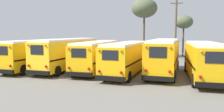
{
  "coord_description": "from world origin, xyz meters",
  "views": [
    {
      "loc": [
        6.5,
        -20.46,
        3.91
      ],
      "look_at": [
        0.0,
        0.31,
        1.63
      ],
      "focal_mm": 35.0,
      "sensor_mm": 36.0,
      "label": 1
    }
  ],
  "objects_px": {
    "bare_tree_0": "(184,22)",
    "school_bus_5": "(204,59)",
    "school_bus_2": "(98,55)",
    "school_bus_3": "(128,57)",
    "school_bus_4": "(164,56)",
    "utility_pole": "(176,27)",
    "school_bus_0": "(40,53)",
    "bare_tree_1": "(144,8)",
    "school_bus_1": "(68,53)"
  },
  "relations": [
    {
      "from": "school_bus_3",
      "to": "bare_tree_1",
      "type": "distance_m",
      "value": 15.55
    },
    {
      "from": "school_bus_4",
      "to": "school_bus_5",
      "type": "bearing_deg",
      "value": -18.68
    },
    {
      "from": "school_bus_4",
      "to": "bare_tree_1",
      "type": "bearing_deg",
      "value": 106.63
    },
    {
      "from": "school_bus_2",
      "to": "school_bus_0",
      "type": "bearing_deg",
      "value": -176.31
    },
    {
      "from": "school_bus_3",
      "to": "utility_pole",
      "type": "bearing_deg",
      "value": 72.88
    },
    {
      "from": "school_bus_5",
      "to": "bare_tree_0",
      "type": "bearing_deg",
      "value": 94.52
    },
    {
      "from": "school_bus_4",
      "to": "utility_pole",
      "type": "xyz_separation_m",
      "value": [
        0.73,
        12.98,
        3.09
      ]
    },
    {
      "from": "bare_tree_0",
      "to": "bare_tree_1",
      "type": "xyz_separation_m",
      "value": [
        -6.04,
        -3.82,
        2.07
      ]
    },
    {
      "from": "school_bus_4",
      "to": "bare_tree_0",
      "type": "height_order",
      "value": "bare_tree_0"
    },
    {
      "from": "school_bus_0",
      "to": "school_bus_4",
      "type": "relative_size",
      "value": 1.16
    },
    {
      "from": "school_bus_5",
      "to": "bare_tree_0",
      "type": "distance_m",
      "value": 19.34
    },
    {
      "from": "bare_tree_1",
      "to": "school_bus_1",
      "type": "bearing_deg",
      "value": -113.37
    },
    {
      "from": "school_bus_0",
      "to": "bare_tree_0",
      "type": "relative_size",
      "value": 1.59
    },
    {
      "from": "school_bus_2",
      "to": "school_bus_3",
      "type": "relative_size",
      "value": 0.97
    },
    {
      "from": "school_bus_4",
      "to": "school_bus_0",
      "type": "bearing_deg",
      "value": -178.91
    },
    {
      "from": "school_bus_2",
      "to": "school_bus_3",
      "type": "height_order",
      "value": "school_bus_2"
    },
    {
      "from": "school_bus_5",
      "to": "bare_tree_0",
      "type": "xyz_separation_m",
      "value": [
        -1.49,
        18.85,
        4.03
      ]
    },
    {
      "from": "school_bus_4",
      "to": "bare_tree_1",
      "type": "xyz_separation_m",
      "value": [
        -4.15,
        13.89,
        6.01
      ]
    },
    {
      "from": "school_bus_1",
      "to": "school_bus_5",
      "type": "xyz_separation_m",
      "value": [
        13.53,
        -1.16,
        -0.09
      ]
    },
    {
      "from": "school_bus_0",
      "to": "school_bus_5",
      "type": "distance_m",
      "value": 16.93
    },
    {
      "from": "school_bus_5",
      "to": "school_bus_4",
      "type": "bearing_deg",
      "value": 161.32
    },
    {
      "from": "bare_tree_1",
      "to": "school_bus_5",
      "type": "bearing_deg",
      "value": -63.39
    },
    {
      "from": "school_bus_0",
      "to": "school_bus_5",
      "type": "xyz_separation_m",
      "value": [
        16.91,
        -0.89,
        -0.03
      ]
    },
    {
      "from": "school_bus_3",
      "to": "bare_tree_1",
      "type": "xyz_separation_m",
      "value": [
        -0.77,
        14.25,
        6.16
      ]
    },
    {
      "from": "school_bus_1",
      "to": "bare_tree_1",
      "type": "relative_size",
      "value": 1.14
    },
    {
      "from": "school_bus_0",
      "to": "utility_pole",
      "type": "relative_size",
      "value": 1.16
    },
    {
      "from": "school_bus_3",
      "to": "utility_pole",
      "type": "xyz_separation_m",
      "value": [
        4.11,
        13.34,
        3.24
      ]
    },
    {
      "from": "school_bus_2",
      "to": "school_bus_5",
      "type": "height_order",
      "value": "school_bus_5"
    },
    {
      "from": "school_bus_1",
      "to": "school_bus_3",
      "type": "height_order",
      "value": "school_bus_1"
    },
    {
      "from": "school_bus_2",
      "to": "utility_pole",
      "type": "distance_m",
      "value": 15.17
    },
    {
      "from": "school_bus_5",
      "to": "utility_pole",
      "type": "xyz_separation_m",
      "value": [
        -2.65,
        14.12,
        3.18
      ]
    },
    {
      "from": "utility_pole",
      "to": "bare_tree_1",
      "type": "relative_size",
      "value": 1.01
    },
    {
      "from": "school_bus_0",
      "to": "bare_tree_0",
      "type": "distance_m",
      "value": 24.01
    },
    {
      "from": "school_bus_2",
      "to": "bare_tree_0",
      "type": "height_order",
      "value": "bare_tree_0"
    },
    {
      "from": "school_bus_5",
      "to": "bare_tree_1",
      "type": "relative_size",
      "value": 1.02
    },
    {
      "from": "school_bus_3",
      "to": "bare_tree_1",
      "type": "height_order",
      "value": "bare_tree_1"
    },
    {
      "from": "school_bus_5",
      "to": "school_bus_3",
      "type": "bearing_deg",
      "value": 173.44
    },
    {
      "from": "school_bus_3",
      "to": "school_bus_1",
      "type": "bearing_deg",
      "value": 176.79
    },
    {
      "from": "school_bus_2",
      "to": "school_bus_1",
      "type": "bearing_deg",
      "value": -177.19
    },
    {
      "from": "school_bus_0",
      "to": "utility_pole",
      "type": "height_order",
      "value": "utility_pole"
    },
    {
      "from": "bare_tree_0",
      "to": "school_bus_5",
      "type": "bearing_deg",
      "value": -85.48
    },
    {
      "from": "school_bus_4",
      "to": "utility_pole",
      "type": "height_order",
      "value": "utility_pole"
    },
    {
      "from": "school_bus_0",
      "to": "bare_tree_1",
      "type": "bearing_deg",
      "value": 56.46
    },
    {
      "from": "school_bus_3",
      "to": "school_bus_4",
      "type": "height_order",
      "value": "school_bus_4"
    },
    {
      "from": "bare_tree_0",
      "to": "utility_pole",
      "type": "bearing_deg",
      "value": -103.84
    },
    {
      "from": "school_bus_1",
      "to": "school_bus_3",
      "type": "xyz_separation_m",
      "value": [
        6.76,
        -0.38,
        -0.15
      ]
    },
    {
      "from": "school_bus_1",
      "to": "school_bus_3",
      "type": "bearing_deg",
      "value": -3.21
    },
    {
      "from": "bare_tree_0",
      "to": "school_bus_4",
      "type": "bearing_deg",
      "value": -96.1
    },
    {
      "from": "school_bus_0",
      "to": "bare_tree_0",
      "type": "xyz_separation_m",
      "value": [
        15.42,
        17.96,
        4.0
      ]
    },
    {
      "from": "school_bus_0",
      "to": "school_bus_1",
      "type": "height_order",
      "value": "school_bus_1"
    }
  ]
}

